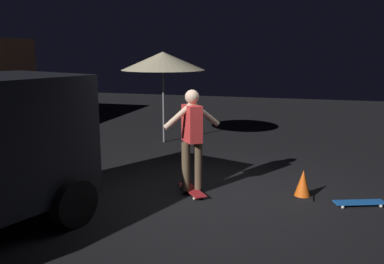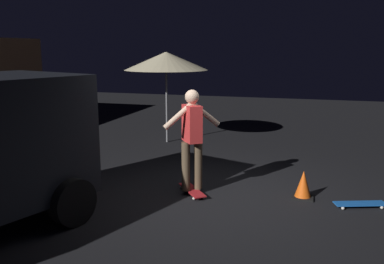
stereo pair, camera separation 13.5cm
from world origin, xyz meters
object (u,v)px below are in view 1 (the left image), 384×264
skateboard_ridden (192,190)px  skateboard_spare (359,203)px  traffic_cone (303,185)px  patio_umbrella (163,61)px  skater (192,133)px

skateboard_ridden → skateboard_spare: bearing=-87.1°
traffic_cone → patio_umbrella: bearing=47.3°
patio_umbrella → skateboard_spare: patio_umbrella is taller
skateboard_spare → traffic_cone: 0.88m
patio_umbrella → skateboard_ridden: bearing=-154.0°
skater → patio_umbrella: bearing=26.0°
skater → skateboard_spare: bearing=-87.1°
patio_umbrella → traffic_cone: bearing=-132.7°
skater → traffic_cone: 1.99m
skateboard_spare → patio_umbrella: bearing=52.1°
skateboard_spare → traffic_cone: traffic_cone is taller
patio_umbrella → skateboard_ridden: size_ratio=3.11×
traffic_cone → skateboard_spare: bearing=-100.9°
skateboard_ridden → traffic_cone: (0.30, -1.79, 0.16)m
skateboard_ridden → patio_umbrella: bearing=26.0°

